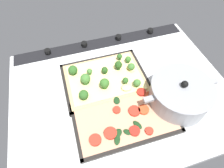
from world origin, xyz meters
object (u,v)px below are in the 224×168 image
baking_tray_back (125,118)px  cooking_pot (180,94)px  broccoli_pizza (105,78)px  veggie_pizza_back (125,117)px  baking_tray_front (105,79)px

baking_tray_back → cooking_pot: 21.83cm
broccoli_pizza → veggie_pizza_back: bearing=96.5°
broccoli_pizza → baking_tray_back: bearing=96.0°
baking_tray_front → cooking_pot: 29.80cm
broccoli_pizza → cooking_pot: (-23.32, 17.87, 2.79)cm
cooking_pot → broccoli_pizza: bearing=-37.5°
veggie_pizza_back → cooking_pot: bearing=-176.9°
baking_tray_front → cooking_pot: (-23.18, 18.19, 4.48)cm
baking_tray_front → baking_tray_back: bearing=95.5°
veggie_pizza_back → baking_tray_front: bearing=-84.0°
baking_tray_front → veggie_pizza_back: bearing=96.0°
baking_tray_back → cooking_pot: size_ratio=1.26×
veggie_pizza_back → cooking_pot: (-21.15, -1.16, 3.71)cm
baking_tray_back → veggie_pizza_back: bearing=130.3°
baking_tray_back → cooking_pot: bearing=-177.5°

